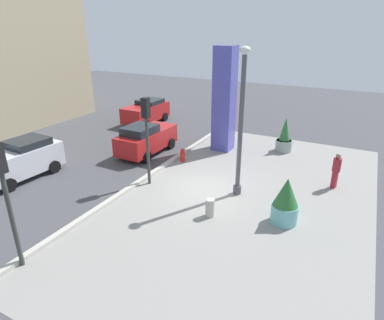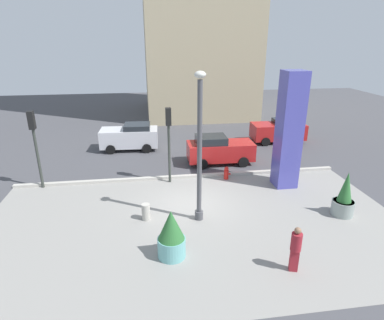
{
  "view_description": "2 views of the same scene",
  "coord_description": "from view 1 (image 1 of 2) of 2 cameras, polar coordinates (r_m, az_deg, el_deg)",
  "views": [
    {
      "loc": [
        -12.57,
        -5.8,
        7.09
      ],
      "look_at": [
        -0.53,
        0.49,
        1.55
      ],
      "focal_mm": 31.35,
      "sensor_mm": 36.0,
      "label": 1
    },
    {
      "loc": [
        -1.83,
        -13.66,
        7.49
      ],
      "look_at": [
        0.28,
        1.05,
        1.85
      ],
      "focal_mm": 30.43,
      "sensor_mm": 36.0,
      "label": 2
    }
  ],
  "objects": [
    {
      "name": "traffic_light_far_side",
      "position": [
        11.02,
        -29.32,
        -3.91
      ],
      "size": [
        0.28,
        0.42,
        4.1
      ],
      "color": "#333833",
      "rests_on": "ground_plane"
    },
    {
      "name": "ground_plane",
      "position": [
        17.45,
        -9.48,
        -2.13
      ],
      "size": [
        60.0,
        60.0,
        0.0
      ],
      "primitive_type": "plane",
      "color": "#47474C"
    },
    {
      "name": "lamp_post",
      "position": [
        14.12,
        8.27,
        5.43
      ],
      "size": [
        0.44,
        0.44,
        6.32
      ],
      "color": "#4C4C51",
      "rests_on": "ground_plane"
    },
    {
      "name": "fire_hydrant",
      "position": [
        18.48,
        -1.59,
        0.84
      ],
      "size": [
        0.36,
        0.26,
        0.75
      ],
      "color": "red",
      "rests_on": "ground_plane"
    },
    {
      "name": "curb_strip",
      "position": [
        16.93,
        -7.1,
        -2.47
      ],
      "size": [
        18.0,
        0.24,
        0.16
      ],
      "primitive_type": "cube",
      "color": "#B7B2A8",
      "rests_on": "ground_plane"
    },
    {
      "name": "art_pillar_blue",
      "position": [
        19.72,
        5.51,
        10.12
      ],
      "size": [
        1.11,
        1.11,
        6.01
      ],
      "primitive_type": "cube",
      "color": "#4C4CAD",
      "rests_on": "ground_plane"
    },
    {
      "name": "pedestrian_on_sidewalk",
      "position": [
        16.64,
        23.32,
        -1.44
      ],
      "size": [
        0.44,
        0.44,
        1.69
      ],
      "color": "maroon",
      "rests_on": "ground_plane"
    },
    {
      "name": "concrete_bollard",
      "position": [
        13.33,
        3.08,
        -8.12
      ],
      "size": [
        0.36,
        0.36,
        0.75
      ],
      "primitive_type": "cylinder",
      "color": "#B2ADA3",
      "rests_on": "ground_plane"
    },
    {
      "name": "potted_plant_near_left",
      "position": [
        13.13,
        15.63,
        -6.87
      ],
      "size": [
        1.02,
        1.02,
        1.86
      ],
      "color": "#6BB2B2",
      "rests_on": "ground_plane"
    },
    {
      "name": "car_curb_west",
      "position": [
        19.68,
        -7.83,
        3.6
      ],
      "size": [
        4.11,
        1.96,
        1.79
      ],
      "color": "red",
      "rests_on": "ground_plane"
    },
    {
      "name": "potted_plant_near_right",
      "position": [
        20.58,
        15.43,
        3.59
      ],
      "size": [
        0.97,
        0.97,
        2.07
      ],
      "color": "gray",
      "rests_on": "ground_plane"
    },
    {
      "name": "car_passing_lane",
      "position": [
        18.38,
        -27.17,
        0.05
      ],
      "size": [
        4.02,
        2.14,
        1.83
      ],
      "color": "silver",
      "rests_on": "ground_plane"
    },
    {
      "name": "traffic_light_corner",
      "position": [
        15.2,
        -7.75,
        5.54
      ],
      "size": [
        0.28,
        0.42,
        4.12
      ],
      "color": "#333833",
      "rests_on": "ground_plane"
    },
    {
      "name": "car_curb_east",
      "position": [
        26.04,
        -7.8,
        8.19
      ],
      "size": [
        3.96,
        2.13,
        1.72
      ],
      "color": "red",
      "rests_on": "ground_plane"
    },
    {
      "name": "plaza_pavement",
      "position": [
        14.92,
        9.5,
        -6.53
      ],
      "size": [
        18.0,
        10.0,
        0.02
      ],
      "primitive_type": "cube",
      "color": "gray",
      "rests_on": "ground_plane"
    }
  ]
}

